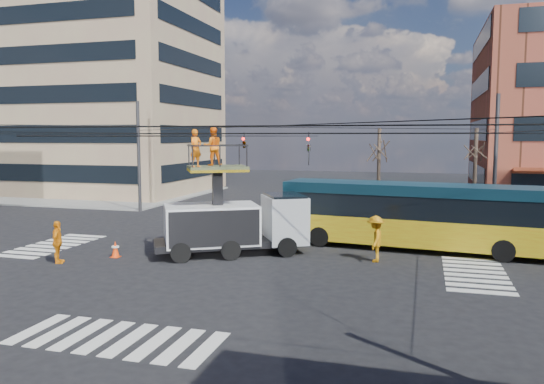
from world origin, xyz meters
The scene contains 12 objects.
ground centered at (0.00, 0.00, 0.00)m, with size 120.00×120.00×0.00m, color black.
sidewalk_nw centered at (-21.00, 21.00, 0.06)m, with size 18.00×18.00×0.12m, color slate.
crosswalks centered at (0.00, 0.00, 0.01)m, with size 22.40×22.40×0.02m, color silver, non-canonical shape.
building_tower centered at (-21.98, 23.98, 15.00)m, with size 18.06×16.06×30.00m.
overhead_network centered at (-0.07, 0.40, 4.29)m, with size 24.24×24.24×8.00m.
tree_a centered at (5.00, 13.50, 4.63)m, with size 2.00×2.00×6.00m.
tree_b centered at (11.00, 13.50, 4.63)m, with size 2.00×2.00×6.00m.
utility_truck centered at (-0.51, 0.75, 1.98)m, with size 7.22×5.47×5.90m.
city_bus centered at (7.62, 4.12, 1.73)m, with size 13.23×4.12×3.20m.
traffic_cone centered at (-5.51, -1.43, 0.38)m, with size 0.36×0.36×0.76m, color #FF3F0A.
worker_ground centered at (-7.26, -3.12, 0.93)m, with size 1.09×0.45×1.85m, color orange.
flagger centered at (5.94, 0.99, 1.02)m, with size 1.31×0.75×2.03m, color orange.
Camera 1 is at (7.92, -22.22, 5.50)m, focal length 35.00 mm.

